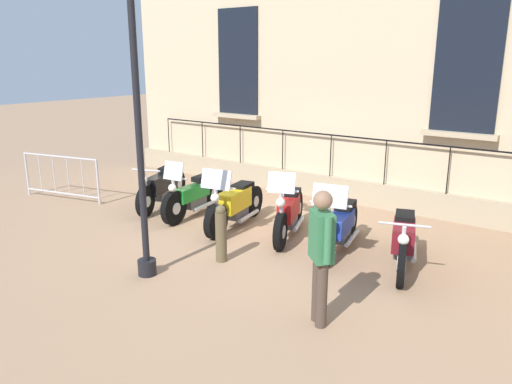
# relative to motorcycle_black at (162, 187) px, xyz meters

# --- Properties ---
(ground_plane) EXTENTS (60.00, 60.00, 0.00)m
(ground_plane) POSITION_rel_motorcycle_black_xyz_m (-0.18, 2.69, -0.45)
(ground_plane) COLOR #9E7A5B
(building_facade) EXTENTS (0.82, 12.53, 8.20)m
(building_facade) POSITION_rel_motorcycle_black_xyz_m (-3.15, 2.69, 3.56)
(building_facade) COLOR #C6B28E
(building_facade) RESTS_ON ground_plane
(motorcycle_black) EXTENTS (2.10, 0.94, 0.99)m
(motorcycle_black) POSITION_rel_motorcycle_black_xyz_m (0.00, 0.00, 0.00)
(motorcycle_black) COLOR black
(motorcycle_black) RESTS_ON ground_plane
(motorcycle_green) EXTENTS (2.01, 0.53, 1.26)m
(motorcycle_green) POSITION_rel_motorcycle_black_xyz_m (0.09, 1.02, -0.03)
(motorcycle_green) COLOR black
(motorcycle_green) RESTS_ON ground_plane
(motorcycle_yellow) EXTENTS (2.15, 0.74, 1.28)m
(motorcycle_yellow) POSITION_rel_motorcycle_black_xyz_m (0.12, 2.15, -0.01)
(motorcycle_yellow) COLOR black
(motorcycle_yellow) RESTS_ON ground_plane
(motorcycle_red) EXTENTS (2.00, 0.91, 1.36)m
(motorcycle_red) POSITION_rel_motorcycle_black_xyz_m (-0.04, 3.29, -0.01)
(motorcycle_red) COLOR black
(motorcycle_red) RESTS_ON ground_plane
(motorcycle_blue) EXTENTS (2.08, 0.73, 1.32)m
(motorcycle_blue) POSITION_rel_motorcycle_black_xyz_m (0.03, 4.36, -0.02)
(motorcycle_blue) COLOR black
(motorcycle_blue) RESTS_ON ground_plane
(motorcycle_maroon) EXTENTS (2.06, 0.95, 0.92)m
(motorcycle_maroon) POSITION_rel_motorcycle_black_xyz_m (0.08, 5.48, -0.01)
(motorcycle_maroon) COLOR black
(motorcycle_maroon) RESTS_ON ground_plane
(lamppost) EXTENTS (0.35, 1.05, 4.42)m
(lamppost) POSITION_rel_motorcycle_black_xyz_m (2.66, 2.45, 2.90)
(lamppost) COLOR black
(lamppost) RESTS_ON ground_plane
(crowd_barrier) EXTENTS (0.53, 2.12, 1.05)m
(crowd_barrier) POSITION_rel_motorcycle_black_xyz_m (0.98, -2.30, 0.12)
(crowd_barrier) COLOR #B7B7BF
(crowd_barrier) RESTS_ON ground_plane
(bollard) EXTENTS (0.18, 0.18, 0.95)m
(bollard) POSITION_rel_motorcycle_black_xyz_m (1.58, 3.02, 0.03)
(bollard) COLOR brown
(bollard) RESTS_ON ground_plane
(pedestrian_standing) EXTENTS (0.41, 0.41, 1.71)m
(pedestrian_standing) POSITION_rel_motorcycle_black_xyz_m (2.38, 5.27, 0.52)
(pedestrian_standing) COLOR #47382D
(pedestrian_standing) RESTS_ON ground_plane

